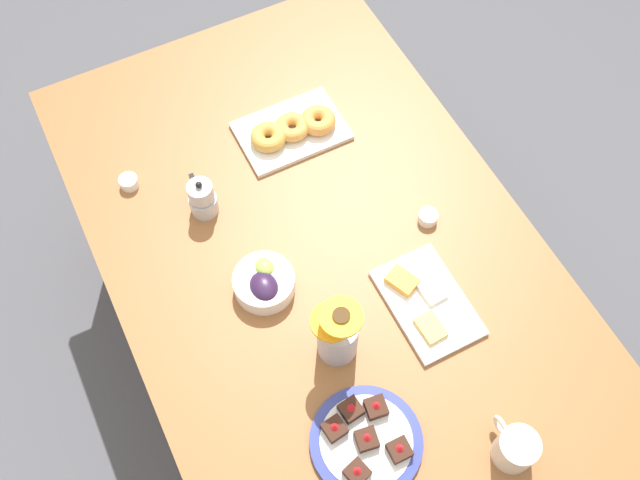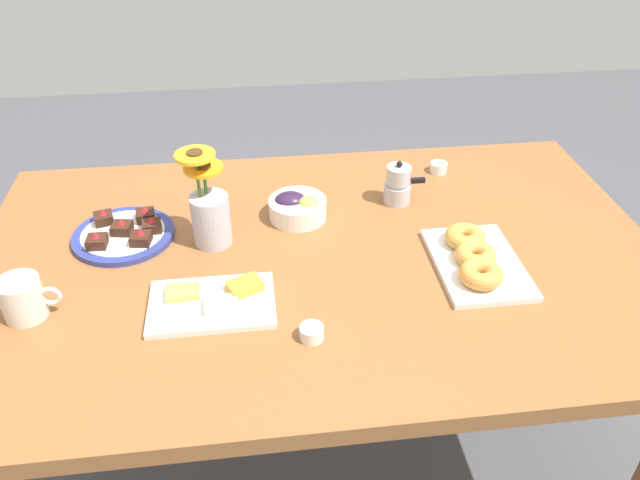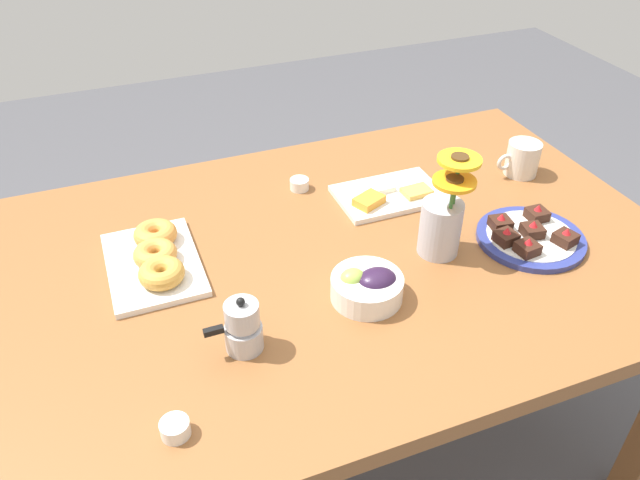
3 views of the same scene
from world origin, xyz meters
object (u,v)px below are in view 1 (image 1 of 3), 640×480
Objects in this scene: flower_vase at (337,336)px; moka_pot at (202,199)px; cheese_platter at (426,301)px; jam_cup_honey at (428,217)px; jam_cup_berry at (129,182)px; coffee_mug at (515,448)px; dining_table at (320,264)px; croissant_platter at (292,129)px; grape_bowl at (264,283)px; dessert_plate at (366,440)px.

flower_vase is 0.49m from moka_pot.
cheese_platter is 0.23m from jam_cup_honey.
coffee_mug is at bearing -154.11° from jam_cup_berry.
moka_pot is (0.23, 0.21, 0.13)m from dining_table.
dining_table is 33.33× the size of jam_cup_honey.
dining_table is at bearing -137.91° from moka_pot.
flower_vase is 2.00× the size of moka_pot.
coffee_mug is 0.96m from croissant_platter.
dining_table is 13.45× the size of moka_pot.
dining_table is 5.71× the size of croissant_platter.
cheese_platter is 0.80m from jam_cup_berry.
jam_cup_honey is at bearing -120.22° from moka_pot.
croissant_platter is (0.96, 0.04, -0.02)m from coffee_mug.
cheese_platter is at bearing -173.89° from croissant_platter.
moka_pot is at bearing 14.55° from flower_vase.
flower_vase reaches higher than grape_bowl.
grape_bowl reaches higher than dessert_plate.
moka_pot reaches higher than croissant_platter.
coffee_mug is 0.43× the size of croissant_platter.
croissant_platter reaches higher than jam_cup_berry.
croissant_platter is at bearing 25.11° from jam_cup_honey.
jam_cup_berry is 0.20× the size of flower_vase.
flower_vase is at bearing 30.53° from coffee_mug.
dessert_plate is at bearing 58.52° from coffee_mug.
jam_cup_berry is 0.20× the size of dessert_plate.
moka_pot is (0.28, 0.48, 0.03)m from jam_cup_honey.
moka_pot reaches higher than dessert_plate.
moka_pot is (0.69, 0.08, 0.04)m from dessert_plate.
grape_bowl reaches higher than cheese_platter.
cheese_platter is 2.18× the size of moka_pot.
cheese_platter is at bearing -88.53° from flower_vase.
cheese_platter is 1.08× the size of dessert_plate.
cheese_platter is 0.25m from flower_vase.
flower_vase is (-0.63, -0.27, 0.07)m from jam_cup_berry.
jam_cup_honey is 0.20× the size of dessert_plate.
coffee_mug is 0.83× the size of grape_bowl.
croissant_platter is at bearing -15.10° from dessert_plate.
croissant_platter is 1.16× the size of dessert_plate.
moka_pot is at bearing -136.90° from jam_cup_berry.
flower_vase is at bearing -11.08° from dessert_plate.
croissant_platter reaches higher than dining_table.
moka_pot is (0.47, 0.36, 0.04)m from cheese_platter.
dessert_plate is 1.01× the size of flower_vase.
croissant_platter is at bearing 6.11° from cheese_platter.
jam_cup_berry is at bearing 43.10° from moka_pot.
croissant_platter is at bearing -69.69° from moka_pot.
grape_bowl is 0.56× the size of cheese_platter.
coffee_mug reaches higher than dessert_plate.
dining_table is 13.29× the size of coffee_mug.
flower_vase is at bearing -165.45° from moka_pot.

